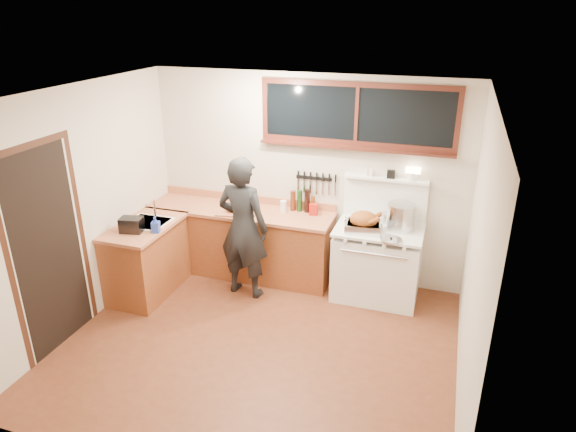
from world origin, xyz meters
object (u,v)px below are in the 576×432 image
(vintage_stove, at_px, (377,261))
(roast_turkey, at_px, (364,223))
(man, at_px, (243,228))
(cutting_board, at_px, (235,209))

(vintage_stove, bearing_deg, roast_turkey, -141.00)
(vintage_stove, bearing_deg, man, -163.89)
(man, relative_size, cutting_board, 3.69)
(vintage_stove, distance_m, cutting_board, 1.87)
(roast_turkey, bearing_deg, vintage_stove, 39.00)
(cutting_board, relative_size, roast_turkey, 1.05)
(vintage_stove, xyz_separation_m, cutting_board, (-1.81, -0.09, 0.49))
(cutting_board, distance_m, roast_turkey, 1.64)
(man, bearing_deg, cutting_board, 126.16)
(cutting_board, bearing_deg, roast_turkey, -1.52)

